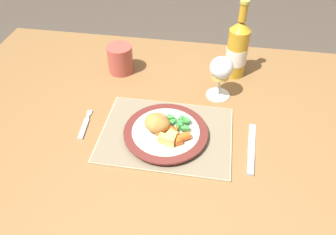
# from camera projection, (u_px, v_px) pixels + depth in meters

# --- Properties ---
(dining_table) EXTENTS (1.47, 0.91, 0.74)m
(dining_table) POSITION_uv_depth(u_px,v_px,m) (170.00, 137.00, 1.04)
(dining_table) COLOR olive
(dining_table) RESTS_ON ground
(placemat) EXTENTS (0.37, 0.27, 0.01)m
(placemat) POSITION_uv_depth(u_px,v_px,m) (166.00, 134.00, 0.93)
(placemat) COLOR tan
(placemat) RESTS_ON dining_table
(dinner_plate) EXTENTS (0.23, 0.23, 0.02)m
(dinner_plate) POSITION_uv_depth(u_px,v_px,m) (167.00, 133.00, 0.91)
(dinner_plate) COLOR silver
(dinner_plate) RESTS_ON placemat
(breaded_croquettes) EXTENTS (0.09, 0.09, 0.04)m
(breaded_croquettes) POSITION_uv_depth(u_px,v_px,m) (157.00, 123.00, 0.90)
(breaded_croquettes) COLOR #A87033
(breaded_croquettes) RESTS_ON dinner_plate
(green_beans_pile) EXTENTS (0.07, 0.06, 0.02)m
(green_beans_pile) POSITION_uv_depth(u_px,v_px,m) (178.00, 122.00, 0.92)
(green_beans_pile) COLOR #4CA84C
(green_beans_pile) RESTS_ON dinner_plate
(glazed_carrots) EXTENTS (0.10, 0.07, 0.02)m
(glazed_carrots) POSITION_uv_depth(u_px,v_px,m) (175.00, 135.00, 0.88)
(glazed_carrots) COLOR #CC5119
(glazed_carrots) RESTS_ON dinner_plate
(fork) EXTENTS (0.03, 0.12, 0.01)m
(fork) POSITION_uv_depth(u_px,v_px,m) (85.00, 126.00, 0.95)
(fork) COLOR silver
(fork) RESTS_ON dining_table
(table_knife) EXTENTS (0.03, 0.19, 0.01)m
(table_knife) POSITION_uv_depth(u_px,v_px,m) (251.00, 153.00, 0.88)
(table_knife) COLOR silver
(table_knife) RESTS_ON dining_table
(wine_glass) EXTENTS (0.08, 0.08, 0.14)m
(wine_glass) POSITION_uv_depth(u_px,v_px,m) (221.00, 70.00, 0.99)
(wine_glass) COLOR silver
(wine_glass) RESTS_ON dining_table
(bottle) EXTENTS (0.07, 0.07, 0.27)m
(bottle) POSITION_uv_depth(u_px,v_px,m) (237.00, 49.00, 1.08)
(bottle) COLOR gold
(bottle) RESTS_ON dining_table
(roast_potatoes) EXTENTS (0.05, 0.04, 0.03)m
(roast_potatoes) POSITION_uv_depth(u_px,v_px,m) (170.00, 139.00, 0.86)
(roast_potatoes) COLOR #DBB256
(roast_potatoes) RESTS_ON dinner_plate
(drinking_cup) EXTENTS (0.09, 0.09, 0.10)m
(drinking_cup) POSITION_uv_depth(u_px,v_px,m) (120.00, 58.00, 1.13)
(drinking_cup) COLOR #B24C42
(drinking_cup) RESTS_ON dining_table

